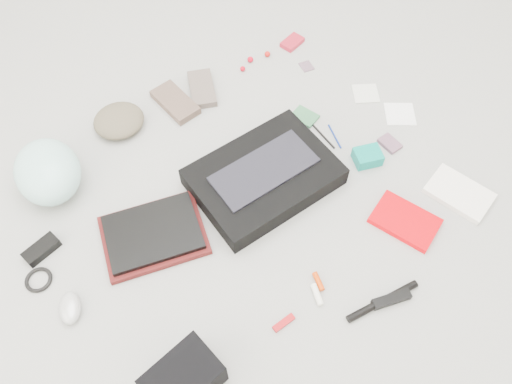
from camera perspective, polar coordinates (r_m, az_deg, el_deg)
ground_plane at (r=1.86m, az=0.00°, el=-0.82°), size 4.00×4.00×0.00m
messenger_bag at (r=1.86m, az=0.91°, el=1.75°), size 0.53×0.39×0.09m
bag_flap at (r=1.82m, az=0.93°, el=2.60°), size 0.40×0.20×0.01m
laptop_sleeve at (r=1.81m, az=-11.59°, el=-4.88°), size 0.42×0.37×0.02m
laptop at (r=1.79m, az=-11.72°, el=-4.54°), size 0.38×0.33×0.02m
bike_helmet at (r=1.98m, az=-22.71°, el=2.16°), size 0.29×0.33×0.18m
beanie at (r=2.11m, az=-15.41°, el=7.87°), size 0.24×0.23×0.07m
mitten_left at (r=2.16m, az=-9.21°, el=10.09°), size 0.12×0.22×0.03m
mitten_right at (r=2.20m, az=-6.19°, el=11.65°), size 0.18×0.23×0.03m
power_brick at (r=1.90m, az=-23.31°, el=-6.05°), size 0.13×0.08×0.03m
cable_coil at (r=1.86m, az=-23.60°, el=-9.18°), size 0.12×0.12×0.01m
mouse at (r=1.76m, az=-20.49°, el=-12.29°), size 0.11×0.13×0.04m
camera_bag at (r=1.56m, az=-8.27°, el=-20.50°), size 0.22×0.16×0.14m
multitool at (r=1.66m, az=3.18°, el=-14.69°), size 0.08×0.02×0.01m
toiletry_tube_white at (r=1.70m, az=6.99°, el=-11.57°), size 0.05×0.08×0.02m
toiletry_tube_orange at (r=1.72m, az=7.14°, el=-10.11°), size 0.04×0.07×0.02m
u_lock at (r=1.73m, az=15.21°, el=-11.75°), size 0.14×0.08×0.03m
bike_pump at (r=1.73m, az=14.26°, el=-12.00°), size 0.27×0.08×0.03m
book_red at (r=1.88m, az=16.67°, el=-3.18°), size 0.21×0.26×0.02m
book_white at (r=2.01m, az=22.20°, el=-0.13°), size 0.20×0.26×0.02m
notepad at (r=2.10m, az=5.59°, el=8.59°), size 0.10×0.12×0.01m
pen_blue at (r=2.02m, az=7.07°, el=5.65°), size 0.03×0.13×0.01m
pen_black at (r=2.05m, az=7.74°, el=6.31°), size 0.02×0.14×0.01m
pen_navy at (r=2.05m, az=8.98°, el=6.30°), size 0.05×0.12×0.01m
accordion_wallet at (r=1.99m, az=12.63°, el=3.96°), size 0.13×0.12×0.05m
card_deck at (r=2.07m, az=15.03°, el=5.37°), size 0.06×0.09×0.02m
napkin_top at (r=2.23m, az=12.42°, el=10.93°), size 0.15×0.15×0.01m
napkin_bottom at (r=2.19m, az=16.12°, el=8.54°), size 0.17×0.17×0.01m
lollipop_a at (r=2.28m, az=-1.54°, el=13.90°), size 0.03×0.03×0.02m
lollipop_b at (r=2.32m, az=-0.65°, el=14.91°), size 0.03×0.03×0.03m
lollipop_c at (r=2.34m, az=1.31°, el=15.48°), size 0.03×0.03×0.03m
altoids_tin at (r=2.41m, az=4.16°, el=16.70°), size 0.12×0.08×0.02m
stamp_sheet at (r=2.31m, az=5.79°, el=14.11°), size 0.07×0.07×0.00m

